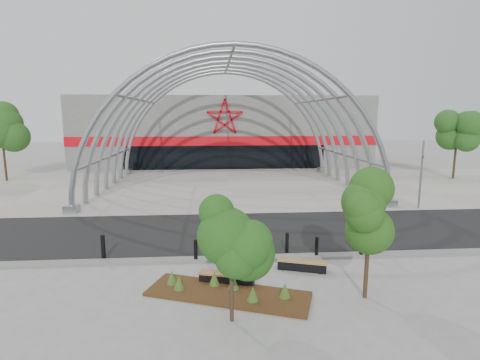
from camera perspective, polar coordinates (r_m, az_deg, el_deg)
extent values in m
plane|color=gray|center=(16.02, 1.09, -11.69)|extent=(140.00, 140.00, 0.00)
cube|color=black|center=(19.30, 0.11, -7.85)|extent=(140.00, 7.00, 0.02)
cube|color=#A8A298|center=(30.92, -1.59, -1.06)|extent=(60.00, 17.00, 0.04)
cube|color=slate|center=(15.76, 1.18, -11.82)|extent=(60.00, 0.50, 0.12)
cube|color=slate|center=(48.39, -2.63, 7.63)|extent=(34.00, 15.00, 8.00)
cube|color=black|center=(41.16, -2.30, 3.47)|extent=(22.00, 0.25, 2.60)
cube|color=red|center=(41.00, -2.32, 5.97)|extent=(34.00, 0.30, 1.00)
torus|color=#91959A|center=(23.62, -0.73, -4.56)|extent=(20.36, 0.36, 20.36)
torus|color=#91959A|center=(26.04, -1.07, -3.19)|extent=(20.36, 0.36, 20.36)
torus|color=#91959A|center=(28.48, -1.35, -2.06)|extent=(20.36, 0.36, 20.36)
torus|color=#91959A|center=(30.93, -1.59, -1.10)|extent=(20.36, 0.36, 20.36)
torus|color=#91959A|center=(33.38, -1.80, -0.29)|extent=(20.36, 0.36, 20.36)
torus|color=#91959A|center=(35.84, -1.97, 0.42)|extent=(20.36, 0.36, 20.36)
torus|color=#91959A|center=(38.31, -2.12, 1.03)|extent=(20.36, 0.36, 20.36)
cylinder|color=#91959A|center=(32.45, 15.72, 3.67)|extent=(0.20, 15.00, 0.20)
cylinder|color=#91959A|center=(31.51, 11.58, 11.83)|extent=(0.20, 15.00, 0.20)
cylinder|color=#91959A|center=(30.64, -1.69, 17.59)|extent=(0.20, 15.00, 0.20)
cylinder|color=#91959A|center=(30.88, -15.17, 11.74)|extent=(0.20, 15.00, 0.20)
cylinder|color=#91959A|center=(31.60, -19.42, 3.32)|extent=(0.20, 15.00, 0.20)
cube|color=#91959A|center=(25.03, -24.29, -4.03)|extent=(0.80, 0.80, 0.50)
cube|color=#91959A|center=(39.20, -16.90, 1.18)|extent=(0.80, 0.80, 0.50)
cube|color=#91959A|center=(26.14, 21.76, -3.30)|extent=(0.80, 0.80, 0.50)
cube|color=#91959A|center=(39.91, 12.38, 1.53)|extent=(0.80, 0.80, 0.50)
cube|color=#39240D|center=(12.94, -1.86, -16.94)|extent=(5.62, 3.41, 0.10)
cone|color=#456A24|center=(13.20, -9.26, -15.13)|extent=(0.37, 0.37, 0.47)
cone|color=#456A24|center=(13.05, -0.99, -15.29)|extent=(0.37, 0.37, 0.47)
cone|color=#456A24|center=(12.32, 1.98, -16.92)|extent=(0.37, 0.37, 0.47)
cone|color=#456A24|center=(13.35, -3.93, -14.72)|extent=(0.37, 0.37, 0.47)
cone|color=#456A24|center=(12.61, 6.86, -16.32)|extent=(0.37, 0.37, 0.47)
cone|color=#456A24|center=(13.62, -10.32, -14.35)|extent=(0.37, 0.37, 0.47)
cylinder|color=gray|center=(26.16, 25.87, 0.69)|extent=(0.12, 0.12, 4.32)
imported|color=black|center=(26.04, 26.03, 2.76)|extent=(0.15, 0.61, 0.12)
cylinder|color=#322217|center=(11.16, -1.27, -16.44)|extent=(0.12, 0.12, 1.88)
ellipsoid|color=#154B0F|center=(10.51, -1.31, -8.04)|extent=(1.61, 1.61, 2.05)
cylinder|color=#312012|center=(13.05, 18.72, -12.52)|extent=(0.14, 0.14, 2.06)
ellipsoid|color=#1D4A10|center=(12.48, 19.19, -4.55)|extent=(1.70, 1.70, 2.24)
cube|color=black|center=(13.62, -2.01, -14.98)|extent=(1.97, 0.88, 0.33)
cube|color=black|center=(13.78, -5.06, -14.57)|extent=(0.23, 0.44, 0.39)
cube|color=black|center=(13.47, 1.10, -15.13)|extent=(0.23, 0.44, 0.39)
cube|color=#9D5A38|center=(13.53, -2.02, -14.12)|extent=(2.03, 0.95, 0.06)
cube|color=black|center=(14.92, 9.43, -12.86)|extent=(1.86, 0.91, 0.31)
cube|color=black|center=(14.96, 6.73, -12.60)|extent=(0.23, 0.42, 0.37)
cube|color=black|center=(14.88, 12.15, -12.90)|extent=(0.23, 0.42, 0.37)
cube|color=olive|center=(14.84, 9.45, -12.10)|extent=(1.92, 0.98, 0.06)
cylinder|color=black|center=(16.54, -20.13, -9.62)|extent=(0.17, 0.17, 1.08)
cylinder|color=black|center=(15.53, -6.78, -10.66)|extent=(0.15, 0.15, 0.92)
cylinder|color=black|center=(16.48, 7.18, -9.47)|extent=(0.14, 0.14, 0.90)
cylinder|color=black|center=(16.15, 11.59, -10.02)|extent=(0.14, 0.14, 0.89)
cylinder|color=black|center=(16.68, 18.06, -9.26)|extent=(0.18, 0.18, 1.11)
cylinder|color=#2F2114|center=(39.71, -32.20, 2.23)|extent=(0.20, 0.20, 3.30)
ellipsoid|color=#1C4A17|center=(39.50, -32.60, 6.54)|extent=(3.00, 3.00, 3.60)
cylinder|color=black|center=(39.99, 29.86, 2.28)|extent=(0.20, 0.20, 3.03)
ellipsoid|color=#1A4B17|center=(39.78, 30.20, 6.21)|extent=(2.70, 2.70, 3.30)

